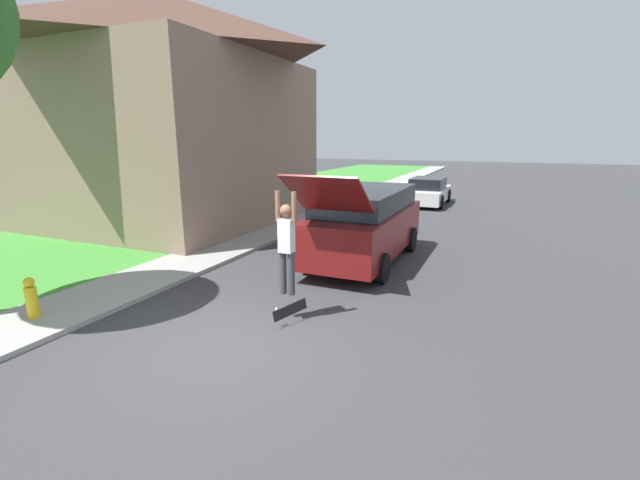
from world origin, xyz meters
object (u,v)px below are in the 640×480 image
object	(u,v)px
suv_parked	(365,223)
fire_hydrant	(31,298)
car_down_street	(428,192)
skateboard	(290,310)
skateboarder	(287,242)

from	to	relation	value
suv_parked	fire_hydrant	distance (m)	7.55
car_down_street	suv_parked	bearing A→B (deg)	-88.73
skateboard	suv_parked	bearing A→B (deg)	90.46
suv_parked	car_down_street	distance (m)	11.04
skateboarder	fire_hydrant	world-z (taller)	skateboarder
fire_hydrant	skateboard	bearing A→B (deg)	22.96
skateboarder	fire_hydrant	size ratio (longest dim) A/B	2.48
suv_parked	skateboarder	distance (m)	4.27
skateboarder	skateboard	bearing A→B (deg)	-52.06
skateboarder	skateboard	distance (m)	1.21
skateboard	car_down_street	bearing A→B (deg)	91.03
suv_parked	car_down_street	size ratio (longest dim) A/B	1.33
car_down_street	skateboard	distance (m)	15.45
skateboard	fire_hydrant	distance (m)	4.64
suv_parked	fire_hydrant	size ratio (longest dim) A/B	7.53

